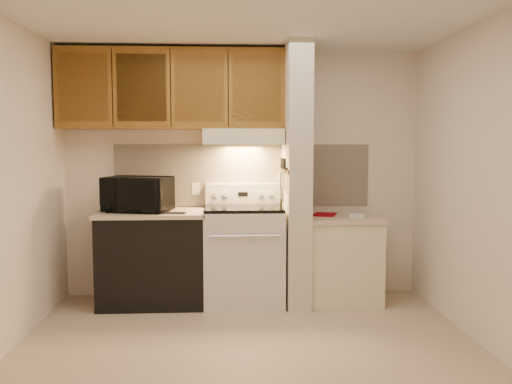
{
  "coord_description": "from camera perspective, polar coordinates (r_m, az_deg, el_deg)",
  "views": [
    {
      "loc": [
        -0.16,
        -4.06,
        1.55
      ],
      "look_at": [
        0.1,
        0.75,
        1.13
      ],
      "focal_mm": 38.0,
      "sensor_mm": 36.0,
      "label": 1
    }
  ],
  "objects": [
    {
      "name": "right_cab_base",
      "position": [
        5.45,
        9.04,
        -7.17
      ],
      "size": [
        0.7,
        0.6,
        0.81
      ],
      "primitive_type": "cube",
      "color": "#EFE9C6",
      "rests_on": "floor"
    },
    {
      "name": "outlet",
      "position": [
        5.56,
        -6.36,
        0.35
      ],
      "size": [
        0.08,
        0.01,
        0.12
      ],
      "primitive_type": "cube",
      "color": "#EFE9C6",
      "rests_on": "backsplash"
    },
    {
      "name": "hood_lip",
      "position": [
        5.13,
        -1.29,
        5.35
      ],
      "size": [
        0.78,
        0.04,
        0.06
      ],
      "primitive_type": "cube",
      "color": "#EFE9C6",
      "rests_on": "range_hood"
    },
    {
      "name": "cab_gap_b",
      "position": [
        5.27,
        -8.98,
        10.78
      ],
      "size": [
        0.01,
        0.01,
        0.73
      ],
      "primitive_type": "cube",
      "color": "black",
      "rests_on": "upper_cabinets"
    },
    {
      "name": "knife_strip",
      "position": [
        5.19,
        2.99,
        2.47
      ],
      "size": [
        0.02,
        0.42,
        0.04
      ],
      "primitive_type": "cube",
      "color": "black",
      "rests_on": "partition_pillar"
    },
    {
      "name": "knife_blade_b",
      "position": [
        5.12,
        2.94,
        1.21
      ],
      "size": [
        0.01,
        0.04,
        0.18
      ],
      "primitive_type": "cube",
      "color": "silver",
      "rests_on": "knife_strip"
    },
    {
      "name": "range_knob_right_outer",
      "position": [
        5.49,
        1.54,
        -0.2
      ],
      "size": [
        0.05,
        0.02,
        0.05
      ],
      "primitive_type": "cylinder",
      "rotation": [
        1.57,
        0.0,
        0.0
      ],
      "color": "silver",
      "rests_on": "range_backguard"
    },
    {
      "name": "dishwasher_front",
      "position": [
        5.39,
        -10.76,
        -7.01
      ],
      "size": [
        1.0,
        0.63,
        0.87
      ],
      "primitive_type": "cube",
      "color": "black",
      "rests_on": "floor"
    },
    {
      "name": "range_display",
      "position": [
        5.48,
        -1.39,
        -0.21
      ],
      "size": [
        0.1,
        0.01,
        0.04
      ],
      "primitive_type": "cube",
      "color": "black",
      "rests_on": "range_backguard"
    },
    {
      "name": "white_box",
      "position": [
        5.3,
        10.5,
        -2.45
      ],
      "size": [
        0.14,
        0.1,
        0.04
      ],
      "primitive_type": "cube",
      "rotation": [
        0.0,
        0.0,
        -0.07
      ],
      "color": "white",
      "rests_on": "right_countertop"
    },
    {
      "name": "cooktop",
      "position": [
        5.25,
        -1.3,
        -1.71
      ],
      "size": [
        0.74,
        0.64,
        0.03
      ],
      "primitive_type": "cube",
      "color": "black",
      "rests_on": "range_body"
    },
    {
      "name": "knife_blade_e",
      "position": [
        5.36,
        2.68,
        1.38
      ],
      "size": [
        0.01,
        0.04,
        0.18
      ],
      "primitive_type": "cube",
      "color": "silver",
      "rests_on": "knife_strip"
    },
    {
      "name": "cab_gap_c",
      "position": [
        5.25,
        -2.95,
        10.87
      ],
      "size": [
        0.01,
        0.01,
        0.73
      ],
      "primitive_type": "cube",
      "color": "black",
      "rests_on": "upper_cabinets"
    },
    {
      "name": "backsplash",
      "position": [
        5.56,
        -1.42,
        1.77
      ],
      "size": [
        2.6,
        0.02,
        0.63
      ],
      "primitive_type": "cube",
      "color": "#F7E5CC",
      "rests_on": "wall_back"
    },
    {
      "name": "left_countertop",
      "position": [
        5.31,
        -10.84,
        -2.21
      ],
      "size": [
        1.04,
        0.67,
        0.04
      ],
      "primitive_type": "cube",
      "color": "beige",
      "rests_on": "dishwasher_front"
    },
    {
      "name": "spoon_rest",
      "position": [
        5.09,
        -8.58,
        -2.19
      ],
      "size": [
        0.22,
        0.09,
        0.01
      ],
      "primitive_type": "cube",
      "rotation": [
        0.0,
        0.0,
        -0.11
      ],
      "color": "black",
      "rests_on": "left_countertop"
    },
    {
      "name": "microwave",
      "position": [
        5.29,
        -12.34,
        -0.23
      ],
      "size": [
        0.68,
        0.54,
        0.33
      ],
      "primitive_type": "imported",
      "rotation": [
        0.0,
        0.0,
        -0.24
      ],
      "color": "black",
      "rests_on": "left_countertop"
    },
    {
      "name": "red_folder",
      "position": [
        5.44,
        7.24,
        -2.36
      ],
      "size": [
        0.29,
        0.34,
        0.01
      ],
      "primitive_type": "cube",
      "rotation": [
        0.0,
        0.0,
        -0.32
      ],
      "color": "#93020C",
      "rests_on": "right_countertop"
    },
    {
      "name": "cab_door_b",
      "position": [
        5.31,
        -11.96,
        10.7
      ],
      "size": [
        0.46,
        0.01,
        0.63
      ],
      "primitive_type": "cube",
      "color": "#8F5E22",
      "rests_on": "upper_cabinets"
    },
    {
      "name": "oven_mitt",
      "position": [
        5.42,
        2.63,
        0.7
      ],
      "size": [
        0.03,
        0.11,
        0.26
      ],
      "primitive_type": "cube",
      "color": "gray",
      "rests_on": "partition_pillar"
    },
    {
      "name": "teal_jar",
      "position": [
        5.58,
        -14.12,
        -1.18
      ],
      "size": [
        0.11,
        0.11,
        0.1
      ],
      "primitive_type": "cylinder",
      "rotation": [
        0.0,
        0.0,
        0.2
      ],
      "color": "#23655E",
      "rests_on": "left_countertop"
    },
    {
      "name": "upper_cabinets",
      "position": [
        5.43,
        -8.81,
        10.61
      ],
      "size": [
        2.18,
        0.33,
        0.77
      ],
      "primitive_type": "cube",
      "color": "#8F5E22",
      "rests_on": "wall_back"
    },
    {
      "name": "wall_back",
      "position": [
        5.57,
        -1.42,
        1.93
      ],
      "size": [
        3.6,
        2.5,
        0.02
      ],
      "primitive_type": "cube",
      "rotation": [
        1.57,
        0.0,
        0.0
      ],
      "color": "white",
      "rests_on": "floor"
    },
    {
      "name": "knife_handle_d",
      "position": [
        5.26,
        2.78,
        3.06
      ],
      "size": [
        0.02,
        0.02,
        0.1
      ],
      "primitive_type": "cylinder",
      "color": "black",
      "rests_on": "knife_strip"
    },
    {
      "name": "range_knob_right_inner",
      "position": [
        5.49,
        0.49,
        -0.21
      ],
      "size": [
        0.05,
        0.02,
        0.05
      ],
      "primitive_type": "cylinder",
      "rotation": [
        1.57,
        0.0,
        0.0
      ],
      "color": "silver",
      "rests_on": "range_backguard"
    },
    {
      "name": "cab_door_c",
      "position": [
        5.25,
        -5.97,
        10.84
      ],
      "size": [
        0.46,
        0.01,
        0.63
      ],
      "primitive_type": "cube",
      "color": "#8F5E22",
      "rests_on": "upper_cabinets"
    },
    {
      "name": "floor",
      "position": [
        4.35,
        -0.79,
        -15.88
      ],
      "size": [
        3.6,
        3.6,
        0.0
      ],
      "primitive_type": "plane",
      "color": "#CCB396",
      "rests_on": "ground"
    },
    {
      "name": "range_backguard",
      "position": [
        5.52,
        -1.4,
        -0.17
      ],
      "size": [
        0.76,
        0.08,
        0.2
      ],
      "primitive_type": "cube",
      "color": "silver",
      "rests_on": "range_body"
    },
    {
      "name": "range_knob_left_inner",
      "position": [
        5.47,
        -3.27,
        -0.23
      ],
      "size": [
        0.05,
        0.02,
        0.05
      ],
      "primitive_type": "cylinder",
      "rotation": [
        1.57,
        0.0,
        0.0
      ],
      "color": "silver",
      "rests_on": "range_backguard"
    },
    {
      "name": "partition_pillar",
      "position": [
        5.26,
        4.26,
        1.74
      ],
      "size": [
        0.22,
        0.7,
        2.5
      ],
      "primitive_type": "cube",
      "color": "beige",
      "rests_on": "floor"
    },
    {
      "name": "knife_handle_a",
      "position": [
        5.03,
        3.05,
        2.96
      ],
      "size": [
        0.02,
        0.02,
        0.1
      ],
      "primitive_type": "cylinder",
      "color": "black",
      "rests_on": "knife_strip"
    },
    {
      "name": "cab_gap_a",
      "position": [
        5.36,
        -14.89,
        10.59
      ],
      "size": [
        0.01,
        0.01,
        0.73
      ],
      "primitive_type": "cube",
      "color": "black",
      "rests_on": "upper_cabinets"
    },
    {
      "name": "knife_blade_d",
      "position": [
        5.27,
        2.77,
        1.43
      ],
      "size": [
        0.01,
        0.04,
        0.16
      ],
      "primitive_type": "cube",
      "color": "silver",
      "rests_on": "knife_strip"
    },
    {
      "name": "oven_window",
      "position": [
        5.01,
        -1.18,
        -7.08
      ],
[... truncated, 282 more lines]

